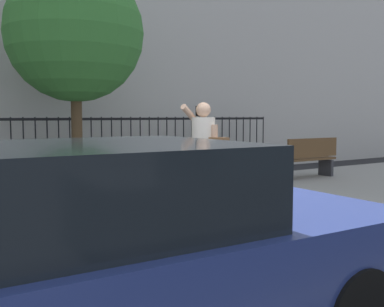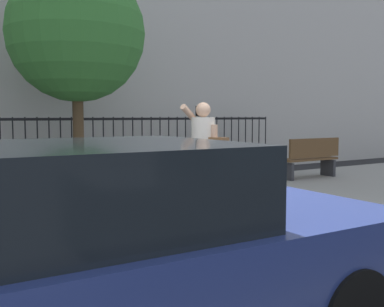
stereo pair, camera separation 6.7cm
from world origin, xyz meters
TOP-DOWN VIEW (x-y plane):
  - ground_plane at (0.00, 0.00)m, footprint 60.00×60.00m
  - sidewalk at (0.00, 2.20)m, footprint 28.00×4.40m
  - iron_fence at (0.00, 5.90)m, footprint 12.03×0.04m
  - parked_hatchback at (-2.09, -1.60)m, footprint 4.24×1.94m
  - pedestrian_on_phone at (0.53, 1.07)m, footprint 0.53×0.71m
  - street_bench at (4.97, 3.16)m, footprint 1.60×0.45m
  - street_tree_near at (-0.11, 4.72)m, footprint 2.75×2.75m

SIDE VIEW (x-z plane):
  - ground_plane at x=0.00m, z-range 0.00..0.00m
  - sidewalk at x=0.00m, z-range 0.00..0.15m
  - street_bench at x=4.97m, z-range 0.18..1.13m
  - parked_hatchback at x=-2.09m, z-range -0.02..1.43m
  - iron_fence at x=0.00m, z-range 0.22..1.82m
  - pedestrian_on_phone at x=0.53m, z-range 0.28..1.95m
  - street_tree_near at x=-0.11m, z-range 0.94..5.59m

